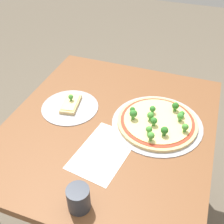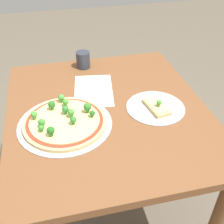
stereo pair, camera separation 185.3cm
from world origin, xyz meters
name	(u,v)px [view 2 (the right image)]	position (x,y,z in m)	size (l,w,h in m)	color
ground_plane	(108,208)	(0.00, 0.00, 0.00)	(8.00, 8.00, 0.00)	brown
dining_table	(107,127)	(0.00, 0.00, 0.66)	(1.00, 0.89, 0.77)	brown
pizza_tray_whole	(65,121)	(-0.07, 0.20, 0.78)	(0.40, 0.40, 0.07)	#A3A3A8
pizza_tray_slice	(156,107)	(-0.05, -0.21, 0.78)	(0.27, 0.27, 0.06)	#A3A3A8
drinking_cup	(83,60)	(0.41, 0.05, 0.82)	(0.08, 0.08, 0.09)	#2D333D
paper_menu	(93,90)	(0.16, 0.03, 0.77)	(0.29, 0.19, 0.00)	white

